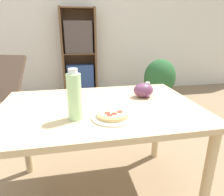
% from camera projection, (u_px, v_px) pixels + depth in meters
% --- Properties ---
extents(ground_plane, '(14.00, 14.00, 0.00)m').
position_uv_depth(ground_plane, '(88.00, 186.00, 1.61)').
color(ground_plane, '#897051').
extents(wall_back, '(8.00, 0.05, 2.60)m').
position_uv_depth(wall_back, '(73.00, 23.00, 3.62)').
color(wall_back, silver).
rests_on(wall_back, ground_plane).
extents(dining_table, '(1.29, 0.87, 0.72)m').
position_uv_depth(dining_table, '(100.00, 118.00, 1.33)').
color(dining_table, '#D1B27F').
rests_on(dining_table, ground_plane).
extents(pizza_on_plate, '(0.24, 0.24, 0.04)m').
position_uv_depth(pizza_on_plate, '(112.00, 115.00, 1.12)').
color(pizza_on_plate, white).
rests_on(pizza_on_plate, dining_table).
extents(grape_bunch, '(0.15, 0.12, 0.10)m').
position_uv_depth(grape_bunch, '(143.00, 90.00, 1.45)').
color(grape_bunch, '#6B3856').
rests_on(grape_bunch, dining_table).
extents(drink_bottle, '(0.08, 0.08, 0.28)m').
position_uv_depth(drink_bottle, '(74.00, 96.00, 1.07)').
color(drink_bottle, '#B7EAA3').
rests_on(drink_bottle, dining_table).
extents(salt_shaker, '(0.04, 0.04, 0.06)m').
position_uv_depth(salt_shaker, '(147.00, 86.00, 1.64)').
color(salt_shaker, white).
rests_on(salt_shaker, dining_table).
extents(bookshelf, '(0.61, 0.31, 1.55)m').
position_uv_depth(bookshelf, '(79.00, 57.00, 3.65)').
color(bookshelf, brown).
rests_on(bookshelf, ground_plane).
extents(potted_plant_floor, '(0.53, 0.45, 0.74)m').
position_uv_depth(potted_plant_floor, '(160.00, 79.00, 3.33)').
color(potted_plant_floor, '#8E5B42').
rests_on(potted_plant_floor, ground_plane).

